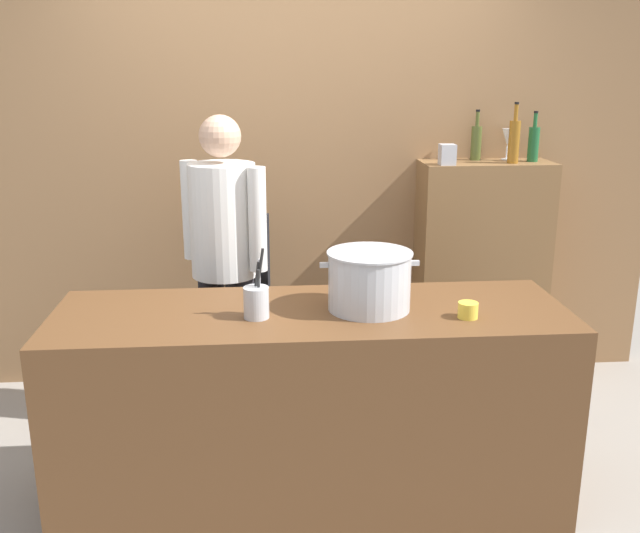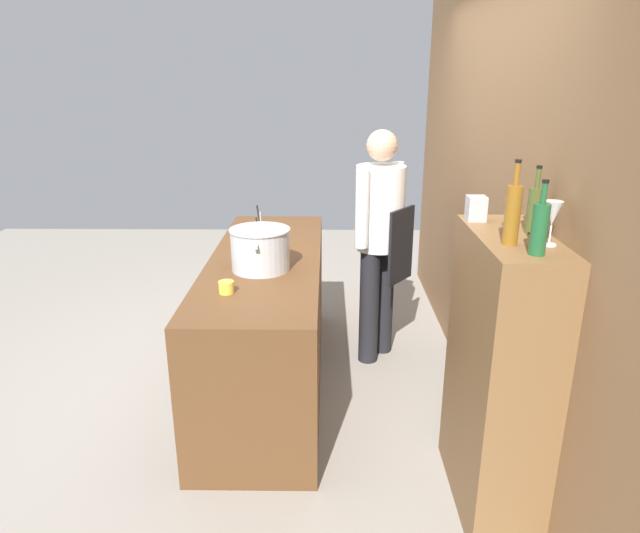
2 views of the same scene
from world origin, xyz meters
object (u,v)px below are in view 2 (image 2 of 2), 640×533
utensil_crock (258,236)px  wine_glass_tall (553,215)px  wine_bottle_amber (513,213)px  butter_jar (226,287)px  wine_bottle_green (540,227)px  wine_bottle_olive (534,209)px  stockpot_large (261,249)px  chef (380,231)px  spice_tin_silver (476,208)px

utensil_crock → wine_glass_tall: wine_glass_tall is taller
utensil_crock → wine_bottle_amber: size_ratio=0.86×
butter_jar → wine_bottle_green: (0.74, 1.33, 0.53)m
wine_bottle_olive → stockpot_large: bearing=-122.5°
utensil_crock → wine_bottle_green: bearing=38.3°
chef → wine_glass_tall: size_ratio=9.19×
stockpot_large → spice_tin_silver: (0.59, 1.09, 0.39)m
wine_bottle_green → spice_tin_silver: wine_bottle_green is taller
chef → wine_bottle_olive: size_ratio=5.71×
wine_bottle_green → wine_glass_tall: bearing=143.0°
wine_bottle_olive → wine_bottle_green: bearing=-15.7°
stockpot_large → wine_bottle_amber: size_ratio=1.23×
utensil_crock → chef: bearing=101.4°
butter_jar → wine_bottle_amber: size_ratio=0.24×
wine_glass_tall → wine_bottle_green: bearing=-37.0°
butter_jar → wine_bottle_amber: bearing=64.8°
utensil_crock → wine_bottle_amber: (1.46, 1.20, 0.51)m
stockpot_large → utensil_crock: utensil_crock is taller
wine_bottle_amber → wine_glass_tall: 0.15m
stockpot_large → wine_glass_tall: (1.00, 1.28, 0.45)m
wine_bottle_olive → spice_tin_silver: 0.29m
wine_bottle_amber → spice_tin_silver: 0.40m
wine_bottle_amber → wine_bottle_green: 0.15m
stockpot_large → spice_tin_silver: size_ratio=3.64×
utensil_crock → wine_bottle_green: size_ratio=1.02×
stockpot_large → utensil_crock: size_ratio=1.43×
utensil_crock → wine_bottle_amber: 1.95m
utensil_crock → wine_bottle_amber: bearing=39.5°
chef → wine_bottle_olive: bearing=-123.3°
chef → butter_jar: 1.37m
wine_bottle_green → wine_bottle_amber: bearing=-156.2°
wine_bottle_amber → wine_bottle_olive: 0.23m
utensil_crock → wine_bottle_olive: (1.28, 1.35, 0.49)m
chef → wine_glass_tall: bearing=-125.3°
wine_bottle_green → spice_tin_silver: size_ratio=2.50×
utensil_crock → wine_glass_tall: 2.06m
spice_tin_silver → utensil_crock: bearing=-132.6°
stockpot_large → wine_bottle_green: 1.69m
utensil_crock → wine_bottle_amber: wine_bottle_amber is taller
utensil_crock → spice_tin_silver: 1.63m
stockpot_large → wine_bottle_green: wine_bottle_green is taller
stockpot_large → butter_jar: (0.39, -0.14, -0.09)m
wine_glass_tall → spice_tin_silver: size_ratio=1.58×
wine_glass_tall → spice_tin_silver: (-0.41, -0.19, -0.07)m
wine_glass_tall → spice_tin_silver: bearing=-154.4°
stockpot_large → wine_glass_tall: 1.69m
spice_tin_silver → wine_bottle_olive: bearing=41.0°
chef → wine_bottle_amber: (1.62, 0.37, 0.52)m
stockpot_large → wine_bottle_olive: 1.57m
stockpot_large → butter_jar: stockpot_large is taller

